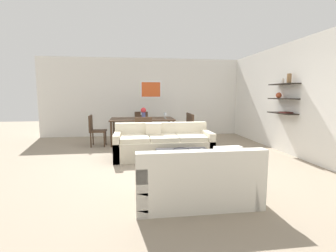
{
  "coord_description": "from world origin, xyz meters",
  "views": [
    {
      "loc": [
        -0.71,
        -5.22,
        1.45
      ],
      "look_at": [
        0.03,
        0.2,
        0.75
      ],
      "focal_mm": 26.35,
      "sensor_mm": 36.0,
      "label": 1
    }
  ],
  "objects": [
    {
      "name": "right_wall_shelf_unit",
      "position": [
        3.03,
        0.6,
        1.35
      ],
      "size": [
        0.34,
        8.2,
        2.7
      ],
      "color": "silver",
      "rests_on": "ground"
    },
    {
      "name": "candle_jar",
      "position": [
        0.51,
        -0.95,
        0.42
      ],
      "size": [
        0.07,
        0.07,
        0.08
      ],
      "primitive_type": "cylinder",
      "color": "silver",
      "rests_on": "coffee_table"
    },
    {
      "name": "sofa_beige",
      "position": [
        -0.07,
        0.34,
        0.29
      ],
      "size": [
        2.21,
        0.9,
        0.78
      ],
      "color": "beige",
      "rests_on": "ground"
    },
    {
      "name": "ground_plane",
      "position": [
        0.0,
        0.0,
        0.0
      ],
      "size": [
        18.0,
        18.0,
        0.0
      ],
      "primitive_type": "plane",
      "color": "gray"
    },
    {
      "name": "wine_glass_head",
      "position": [
        -0.49,
        2.5,
        0.85
      ],
      "size": [
        0.07,
        0.07,
        0.15
      ],
      "color": "silver",
      "rests_on": "dining_table"
    },
    {
      "name": "decorative_bowl",
      "position": [
        0.14,
        -0.81,
        0.41
      ],
      "size": [
        0.32,
        0.32,
        0.06
      ],
      "color": "black",
      "rests_on": "coffee_table"
    },
    {
      "name": "dining_chair_right_near",
      "position": [
        0.85,
        1.85,
        0.5
      ],
      "size": [
        0.44,
        0.44,
        0.88
      ],
      "color": "#422D1E",
      "rests_on": "ground"
    },
    {
      "name": "wine_glass_right_far",
      "position": [
        0.2,
        2.19,
        0.86
      ],
      "size": [
        0.06,
        0.06,
        0.16
      ],
      "color": "silver",
      "rests_on": "dining_table"
    },
    {
      "name": "dining_chair_right_far",
      "position": [
        0.85,
        2.29,
        0.5
      ],
      "size": [
        0.44,
        0.44,
        0.88
      ],
      "color": "#422D1E",
      "rests_on": "ground"
    },
    {
      "name": "dining_chair_left_near",
      "position": [
        -1.82,
        1.85,
        0.5
      ],
      "size": [
        0.44,
        0.44,
        0.88
      ],
      "color": "#422D1E",
      "rests_on": "ground"
    },
    {
      "name": "wine_glass_right_near",
      "position": [
        0.2,
        1.95,
        0.88
      ],
      "size": [
        0.08,
        0.08,
        0.18
      ],
      "color": "silver",
      "rests_on": "dining_table"
    },
    {
      "name": "centerpiece_vase",
      "position": [
        -0.45,
        2.05,
        0.94
      ],
      "size": [
        0.16,
        0.16,
        0.32
      ],
      "color": "#4C518C",
      "rests_on": "dining_table"
    },
    {
      "name": "dining_table",
      "position": [
        -0.49,
        2.07,
        0.68
      ],
      "size": [
        1.85,
        0.98,
        0.75
      ],
      "color": "#422D1E",
      "rests_on": "ground"
    },
    {
      "name": "loveseat_white",
      "position": [
        0.1,
        -2.08,
        0.29
      ],
      "size": [
        1.61,
        0.9,
        0.78
      ],
      "color": "silver",
      "rests_on": "ground"
    },
    {
      "name": "back_wall_unit",
      "position": [
        0.3,
        3.53,
        1.35
      ],
      "size": [
        8.4,
        0.09,
        2.7
      ],
      "color": "silver",
      "rests_on": "ground"
    },
    {
      "name": "coffee_table",
      "position": [
        0.2,
        -0.88,
        0.19
      ],
      "size": [
        1.01,
        1.0,
        0.38
      ],
      "color": "black",
      "rests_on": "ground"
    },
    {
      "name": "dining_chair_foot",
      "position": [
        -0.49,
        1.17,
        0.5
      ],
      "size": [
        0.44,
        0.44,
        0.88
      ],
      "color": "#422D1E",
      "rests_on": "ground"
    },
    {
      "name": "dining_chair_head",
      "position": [
        -0.49,
        2.96,
        0.5
      ],
      "size": [
        0.44,
        0.44,
        0.88
      ],
      "color": "#422D1E",
      "rests_on": "ground"
    }
  ]
}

